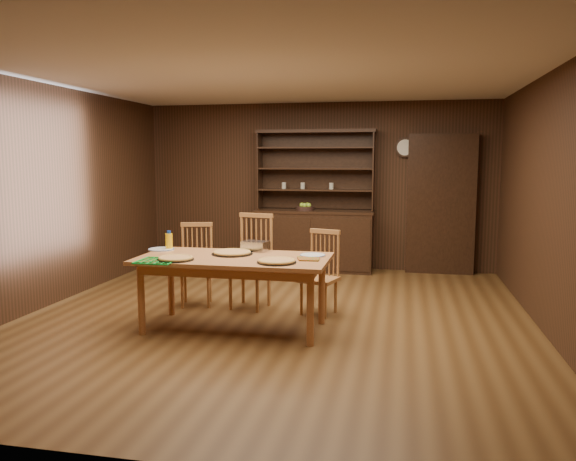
% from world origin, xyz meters
% --- Properties ---
extents(floor, '(6.00, 6.00, 0.00)m').
position_xyz_m(floor, '(0.00, 0.00, 0.00)').
color(floor, brown).
rests_on(floor, ground).
extents(room_shell, '(6.00, 6.00, 6.00)m').
position_xyz_m(room_shell, '(0.00, 0.00, 1.58)').
color(room_shell, silver).
rests_on(room_shell, floor).
extents(china_hutch, '(1.84, 0.52, 2.17)m').
position_xyz_m(china_hutch, '(-0.00, 2.75, 0.60)').
color(china_hutch, black).
rests_on(china_hutch, floor).
extents(doorway, '(1.00, 0.18, 2.10)m').
position_xyz_m(doorway, '(1.90, 2.90, 1.05)').
color(doorway, black).
rests_on(doorway, floor).
extents(wall_clock, '(0.30, 0.05, 0.30)m').
position_xyz_m(wall_clock, '(1.35, 2.96, 1.90)').
color(wall_clock, black).
rests_on(wall_clock, room_shell).
extents(dining_table, '(1.92, 0.96, 0.75)m').
position_xyz_m(dining_table, '(-0.32, -0.46, 0.67)').
color(dining_table, '#B86E40').
rests_on(dining_table, floor).
extents(chair_left, '(0.48, 0.47, 0.97)m').
position_xyz_m(chair_left, '(-1.06, 0.43, 0.51)').
color(chair_left, '#A36A37').
rests_on(chair_left, floor).
extents(chair_center, '(0.52, 0.51, 1.10)m').
position_xyz_m(chair_center, '(-0.37, 0.45, 0.58)').
color(chair_center, '#A36A37').
rests_on(chair_center, floor).
extents(chair_right, '(0.48, 0.46, 0.94)m').
position_xyz_m(chair_right, '(0.46, 0.34, 0.50)').
color(chair_right, '#A36A37').
rests_on(chair_right, floor).
extents(pizza_left, '(0.36, 0.36, 0.04)m').
position_xyz_m(pizza_left, '(-0.82, -0.75, 0.77)').
color(pizza_left, black).
rests_on(pizza_left, dining_table).
extents(pizza_right, '(0.38, 0.38, 0.04)m').
position_xyz_m(pizza_right, '(0.18, -0.69, 0.77)').
color(pizza_right, black).
rests_on(pizza_right, dining_table).
extents(pizza_center, '(0.42, 0.42, 0.04)m').
position_xyz_m(pizza_center, '(-0.38, -0.32, 0.77)').
color(pizza_center, black).
rests_on(pizza_center, dining_table).
extents(cooling_rack, '(0.41, 0.41, 0.02)m').
position_xyz_m(cooling_rack, '(-0.97, -0.85, 0.76)').
color(cooling_rack, green).
rests_on(cooling_rack, dining_table).
extents(plate_left, '(0.28, 0.28, 0.02)m').
position_xyz_m(plate_left, '(-1.22, -0.21, 0.76)').
color(plate_left, white).
rests_on(plate_left, dining_table).
extents(plate_right, '(0.26, 0.26, 0.02)m').
position_xyz_m(plate_right, '(0.45, -0.25, 0.76)').
color(plate_right, white).
rests_on(plate_right, dining_table).
extents(foil_dish, '(0.30, 0.24, 0.11)m').
position_xyz_m(foil_dish, '(-0.20, -0.06, 0.80)').
color(foil_dish, silver).
rests_on(foil_dish, dining_table).
extents(juice_bottle, '(0.08, 0.08, 0.21)m').
position_xyz_m(juice_bottle, '(-1.14, -0.16, 0.84)').
color(juice_bottle, '#FFB80D').
rests_on(juice_bottle, dining_table).
extents(pot_holder_a, '(0.24, 0.24, 0.01)m').
position_xyz_m(pot_holder_a, '(0.43, -0.44, 0.76)').
color(pot_holder_a, red).
rests_on(pot_holder_a, dining_table).
extents(pot_holder_b, '(0.19, 0.19, 0.01)m').
position_xyz_m(pot_holder_b, '(0.46, -0.47, 0.76)').
color(pot_holder_b, red).
rests_on(pot_holder_b, dining_table).
extents(fruit_bowl, '(0.28, 0.28, 0.12)m').
position_xyz_m(fruit_bowl, '(-0.13, 2.69, 0.98)').
color(fruit_bowl, black).
rests_on(fruit_bowl, china_hutch).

